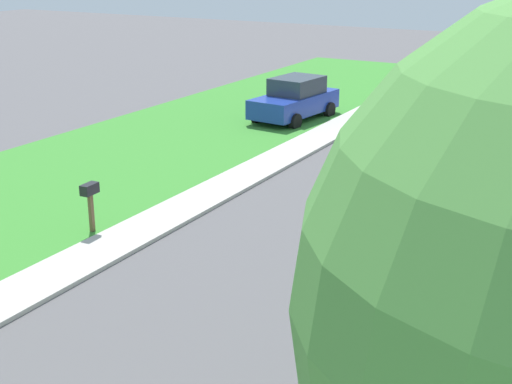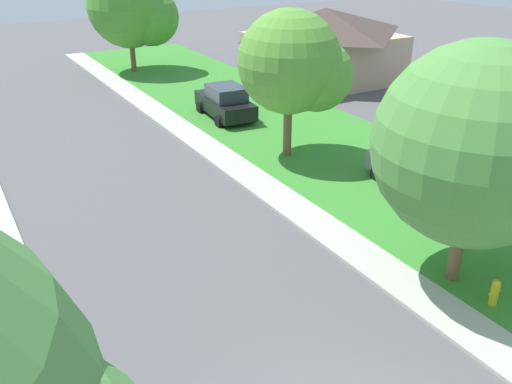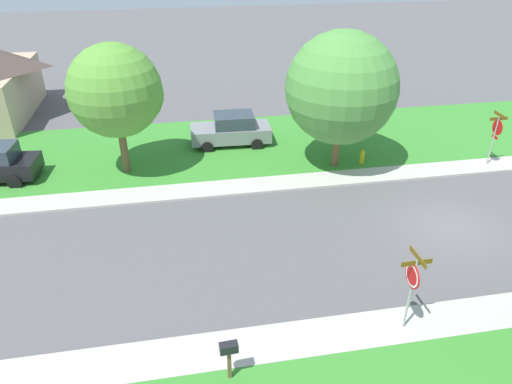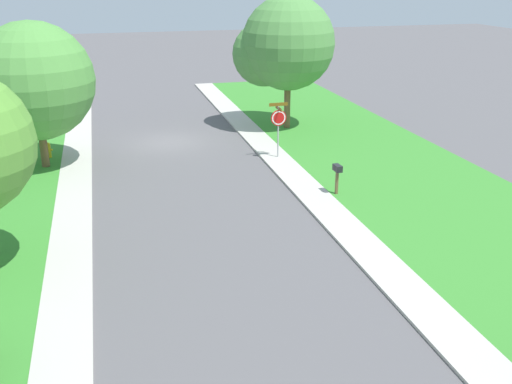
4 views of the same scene
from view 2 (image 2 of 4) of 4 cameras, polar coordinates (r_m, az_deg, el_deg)
sidewalk_east at (r=21.95m, az=-0.77°, el=1.72°), size 1.40×56.00×0.10m
lawn_east at (r=24.45m, az=8.85°, el=3.92°), size 8.00×56.00×0.08m
stop_sign_far_corner at (r=12.04m, az=-22.89°, el=-12.34°), size 0.92×0.92×2.77m
car_black_driveway_right at (r=28.88m, az=-3.20°, el=9.29°), size 2.32×4.44×1.76m
car_grey_near_corner at (r=21.34m, az=16.86°, el=2.27°), size 2.16×4.36×1.76m
tree_corner_large at (r=39.37m, az=-12.55°, el=18.02°), size 5.80×5.40×7.07m
tree_sidewalk_near at (r=15.02m, az=23.03°, el=3.87°), size 5.62×5.23×6.65m
tree_sidewalk_mid at (r=22.90m, az=4.20°, el=12.95°), size 4.55×4.23×6.21m
house_right_setback at (r=36.59m, az=7.04°, el=14.99°), size 9.01×7.81×4.60m
fire_hydrant at (r=15.66m, az=23.51°, el=-9.56°), size 0.38×0.22×0.83m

